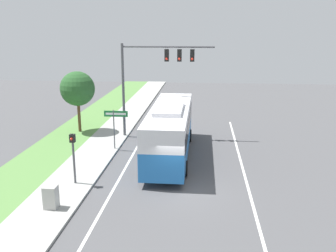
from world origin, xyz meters
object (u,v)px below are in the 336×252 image
Objects in this scene: bus at (170,128)px; street_sign at (115,121)px; pedestrian_signal at (73,151)px; signal_gantry at (153,69)px; utility_cabinet at (51,197)px.

bus is 3.86× the size of street_sign.
pedestrian_signal reaches higher than street_sign.
signal_gantry reaches higher than bus.
bus is 7.09m from pedestrian_signal.
utility_cabinet is (-4.91, -8.19, -1.29)m from bus.
signal_gantry reaches higher than street_sign.
pedestrian_signal is at bearing -132.23° from bus.
street_sign is (-3.91, 0.94, 0.14)m from bus.
utility_cabinet is at bearing -96.22° from street_sign.
bus is at bearing -13.49° from street_sign.
bus is at bearing 47.77° from pedestrian_signal.
pedestrian_signal is 1.01× the size of street_sign.
pedestrian_signal is 3.23m from utility_cabinet.
street_sign is at bearing 83.78° from utility_cabinet.
signal_gantry is 5.20m from street_sign.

